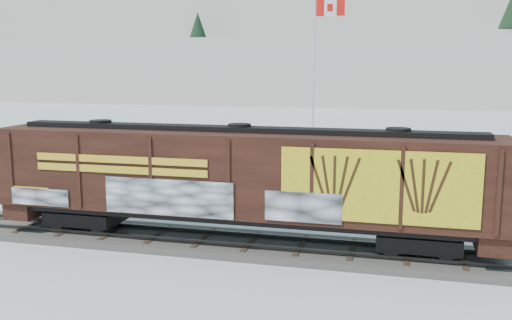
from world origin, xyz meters
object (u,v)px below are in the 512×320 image
(flagpole, at_px, (315,114))
(car_dark, at_px, (482,202))
(hopper_railcar, at_px, (240,176))
(car_white, at_px, (252,186))
(car_silver, at_px, (199,189))

(flagpole, xyz_separation_m, car_dark, (9.28, -7.05, -3.50))
(flagpole, distance_m, car_dark, 12.17)
(hopper_railcar, relative_size, flagpole, 1.75)
(car_white, xyz_separation_m, car_dark, (11.68, -0.59, -0.03))
(car_silver, distance_m, car_white, 3.04)
(car_silver, relative_size, car_dark, 1.04)
(car_white, relative_size, car_dark, 0.92)
(hopper_railcar, relative_size, car_white, 4.61)
(car_silver, bearing_deg, hopper_railcar, -155.35)
(car_white, bearing_deg, flagpole, 3.85)
(hopper_railcar, xyz_separation_m, flagpole, (0.72, 14.67, 1.27))
(hopper_railcar, relative_size, car_dark, 4.25)
(flagpole, relative_size, car_silver, 2.34)
(car_dark, bearing_deg, hopper_railcar, 133.33)
(hopper_railcar, distance_m, flagpole, 14.74)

